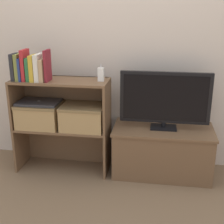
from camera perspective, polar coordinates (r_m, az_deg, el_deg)
name	(u,v)px	position (r m, az deg, el deg)	size (l,w,h in m)	color
ground_plane	(109,180)	(2.73, -0.54, -12.38)	(16.00, 16.00, 0.00)	brown
wall_back	(117,32)	(2.80, 0.92, 14.38)	(10.00, 0.05, 2.40)	beige
tv_stand	(162,151)	(2.79, 9.14, -6.98)	(0.85, 0.44, 0.42)	brown
tv	(165,99)	(2.62, 9.66, 2.37)	(0.75, 0.14, 0.49)	black
bookshelf_lower_tier	(65,139)	(2.90, -8.54, -4.83)	(0.82, 0.33, 0.41)	brown
bookshelf_upper_tier	(63,95)	(2.76, -8.95, 3.08)	(0.82, 0.33, 0.42)	brown
book_charcoal	(15,67)	(2.73, -17.38, 7.88)	(0.03, 0.13, 0.22)	#232328
book_olive	(19,67)	(2.71, -16.64, 7.87)	(0.03, 0.14, 0.22)	olive
book_navy	(22,69)	(2.71, -16.08, 7.56)	(0.02, 0.15, 0.19)	navy
book_crimson	(25,65)	(2.69, -15.58, 8.26)	(0.03, 0.14, 0.26)	#B22328
book_forest	(30,69)	(2.68, -14.81, 7.61)	(0.03, 0.14, 0.19)	#286638
book_mustard	(34,68)	(2.66, -14.09, 7.82)	(0.04, 0.15, 0.21)	gold
book_ivory	(39,68)	(2.65, -13.24, 7.91)	(0.04, 0.15, 0.22)	silver
book_tan	(44,70)	(2.64, -12.39, 7.52)	(0.03, 0.16, 0.18)	tan
book_maroon	(47,66)	(2.62, -11.72, 8.29)	(0.02, 0.13, 0.26)	maroon
baby_monitor	(101,74)	(2.57, -2.04, 6.87)	(0.05, 0.04, 0.14)	white
storage_basket_left	(40,113)	(2.81, -13.05, -0.26)	(0.37, 0.30, 0.21)	tan
storage_basket_right	(83,116)	(2.69, -5.27, -0.68)	(0.37, 0.30, 0.21)	tan
laptop	(39,102)	(2.78, -13.20, 1.77)	(0.36, 0.24, 0.02)	#2D2D33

